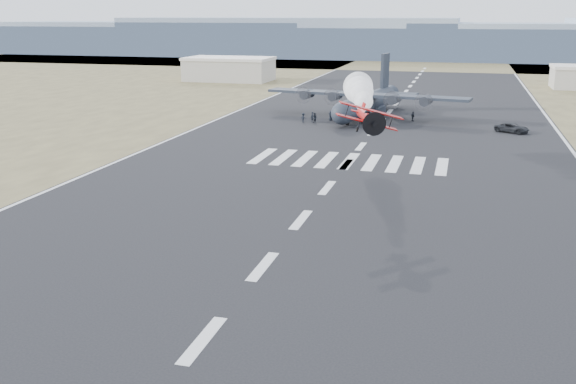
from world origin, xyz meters
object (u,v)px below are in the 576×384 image
at_px(hangar_left, 229,69).
at_px(crew_a, 336,113).
at_px(crew_g, 312,117).
at_px(crew_h, 315,118).
at_px(crew_c, 303,118).
at_px(crew_d, 413,116).
at_px(transport_aircraft, 368,101).
at_px(crew_f, 332,114).
at_px(crew_e, 331,116).
at_px(crew_b, 362,119).
at_px(support_vehicle, 512,128).
at_px(aerobatic_biplane, 367,117).

height_order(hangar_left, crew_a, hangar_left).
xyz_separation_m(crew_g, crew_h, (0.71, -1.19, 0.02)).
distance_m(crew_c, crew_d, 19.92).
bearing_deg(transport_aircraft, crew_f, -128.78).
xyz_separation_m(crew_e, crew_g, (-2.89, -2.23, -0.00)).
xyz_separation_m(hangar_left, crew_b, (48.97, -65.16, -2.51)).
distance_m(support_vehicle, crew_g, 34.04).
relative_size(hangar_left, crew_e, 13.61).
bearing_deg(crew_a, support_vehicle, 122.88).
xyz_separation_m(transport_aircraft, crew_e, (-5.75, -7.03, -1.97)).
distance_m(crew_e, crew_h, 4.05).
height_order(hangar_left, crew_f, hangar_left).
distance_m(crew_b, crew_f, 7.19).
bearing_deg(aerobatic_biplane, crew_g, 97.42).
bearing_deg(crew_e, crew_g, 148.89).
xyz_separation_m(transport_aircraft, crew_b, (0.28, -9.07, -1.97)).
relative_size(aerobatic_biplane, crew_e, 3.47).
bearing_deg(crew_g, crew_b, 38.43).
bearing_deg(crew_h, crew_g, 155.97).
height_order(crew_b, crew_g, crew_g).
relative_size(hangar_left, crew_g, 13.67).
distance_m(hangar_left, aerobatic_biplane, 129.40).
distance_m(crew_a, crew_f, 2.31).
distance_m(hangar_left, crew_a, 73.12).
bearing_deg(crew_b, aerobatic_biplane, 34.33).
relative_size(hangar_left, transport_aircraft, 0.64).
bearing_deg(support_vehicle, crew_g, 114.93).
bearing_deg(hangar_left, crew_f, -55.00).
bearing_deg(aerobatic_biplane, crew_b, 87.89).
bearing_deg(aerobatic_biplane, crew_a, 92.54).
height_order(crew_a, crew_b, crew_b).
bearing_deg(aerobatic_biplane, transport_aircraft, 86.78).
distance_m(support_vehicle, crew_d, 18.21).
xyz_separation_m(hangar_left, crew_c, (38.57, -66.14, -2.57)).
bearing_deg(crew_f, crew_h, -97.77).
height_order(transport_aircraft, crew_h, transport_aircraft).
bearing_deg(crew_b, hangar_left, -117.99).
distance_m(aerobatic_biplane, crew_d, 56.84).
bearing_deg(crew_a, transport_aircraft, 165.19).
bearing_deg(crew_a, crew_c, 15.00).
height_order(support_vehicle, crew_f, crew_f).
distance_m(transport_aircraft, crew_a, 6.56).
relative_size(crew_d, crew_f, 0.99).
bearing_deg(crew_d, crew_c, 72.62).
height_order(crew_c, crew_d, crew_d).
distance_m(aerobatic_biplane, crew_g, 54.04).
height_order(crew_a, crew_e, crew_e).
xyz_separation_m(crew_c, crew_f, (4.34, 4.87, 0.05)).
xyz_separation_m(transport_aircraft, crew_c, (-10.11, -10.06, -2.03)).
bearing_deg(crew_g, crew_f, 92.07).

